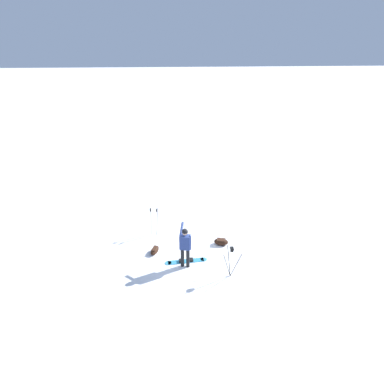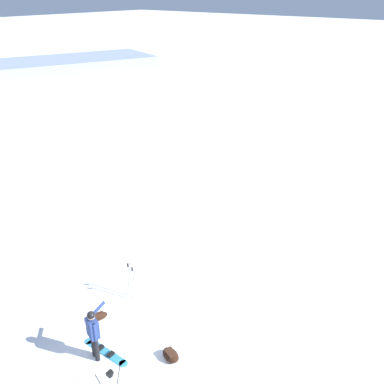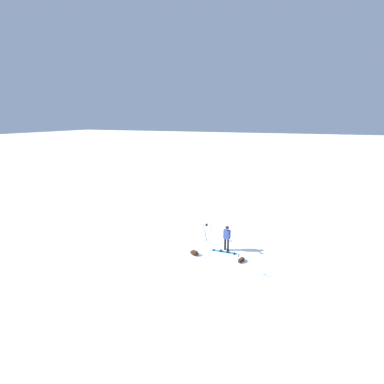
{
  "view_description": "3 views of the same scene",
  "coord_description": "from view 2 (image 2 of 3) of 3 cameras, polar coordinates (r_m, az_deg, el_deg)",
  "views": [
    {
      "loc": [
        -1.53,
        -10.63,
        7.94
      ],
      "look_at": [
        -0.1,
        1.59,
        2.38
      ],
      "focal_mm": 29.75,
      "sensor_mm": 36.0,
      "label": 1
    },
    {
      "loc": [
        7.42,
        -5.69,
        9.88
      ],
      "look_at": [
        0.31,
        3.06,
        4.44
      ],
      "focal_mm": 39.93,
      "sensor_mm": 36.0,
      "label": 2
    },
    {
      "loc": [
        -4.24,
        14.93,
        8.34
      ],
      "look_at": [
        0.39,
        3.34,
        4.83
      ],
      "focal_mm": 24.44,
      "sensor_mm": 36.0,
      "label": 3
    }
  ],
  "objects": [
    {
      "name": "gear_bag_small",
      "position": [
        13.4,
        -2.88,
        -20.9
      ],
      "size": [
        0.71,
        0.55,
        0.26
      ],
      "color": "black",
      "rests_on": "ground_plane"
    },
    {
      "name": "camera_tripod",
      "position": [
        11.9,
        -10.84,
        -23.68
      ],
      "size": [
        0.7,
        0.64,
        1.29
      ],
      "color": "#262628",
      "rests_on": "ground_plane"
    },
    {
      "name": "snowboard",
      "position": [
        13.87,
        -11.46,
        -20.17
      ],
      "size": [
        1.73,
        0.33,
        0.1
      ],
      "color": "teal",
      "rests_on": "ground_plane"
    },
    {
      "name": "snowboarder",
      "position": [
        13.08,
        -13.06,
        -17.53
      ],
      "size": [
        0.46,
        0.74,
        1.75
      ],
      "color": "black",
      "rests_on": "ground_plane"
    },
    {
      "name": "gear_bag_large",
      "position": [
        14.89,
        -12.43,
        -15.95
      ],
      "size": [
        0.5,
        0.69,
        0.23
      ],
      "color": "black",
      "rests_on": "ground_plane"
    },
    {
      "name": "ski_poles",
      "position": [
        15.15,
        -8.19,
        -11.11
      ],
      "size": [
        0.38,
        0.29,
        1.31
      ],
      "color": "gray",
      "rests_on": "ground_plane"
    },
    {
      "name": "ground_plane",
      "position": [
        13.6,
        -9.89,
        -21.34
      ],
      "size": [
        300.0,
        300.0,
        0.0
      ],
      "primitive_type": "plane",
      "color": "white"
    }
  ]
}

